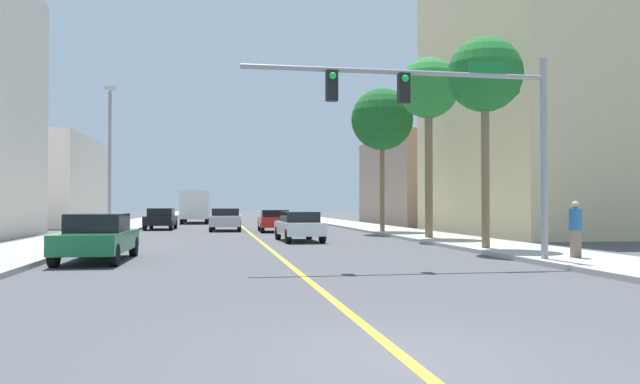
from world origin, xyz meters
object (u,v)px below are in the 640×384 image
at_px(palm_near, 485,77).
at_px(car_black, 161,218).
at_px(delivery_truck, 195,206).
at_px(palm_far, 382,120).
at_px(street_lamp, 110,152).
at_px(car_red, 274,220).
at_px(car_silver, 226,219).
at_px(pedestrian, 576,229).
at_px(car_white, 299,226).
at_px(traffic_signal_mast, 455,112).
at_px(palm_mid, 428,91).
at_px(car_green, 98,237).

distance_m(palm_near, car_black, 26.13).
bearing_deg(delivery_truck, palm_far, -61.70).
xyz_separation_m(street_lamp, palm_near, (15.03, -12.07, 1.97)).
relative_size(palm_near, car_red, 1.96).
bearing_deg(car_black, palm_near, 122.91).
xyz_separation_m(car_silver, pedestrian, (9.83, -23.27, 0.22)).
relative_size(street_lamp, pedestrian, 4.57).
distance_m(car_white, car_red, 9.78).
height_order(traffic_signal_mast, delivery_truck, traffic_signal_mast).
height_order(car_white, car_red, car_white).
distance_m(palm_near, car_silver, 21.82).
bearing_deg(car_black, delivery_truck, -96.34).
xyz_separation_m(palm_mid, car_silver, (-9.30, 12.23, -6.36)).
height_order(traffic_signal_mast, car_green, traffic_signal_mast).
xyz_separation_m(traffic_signal_mast, car_black, (-10.27, 26.20, -3.59)).
height_order(palm_near, car_red, palm_near).
bearing_deg(car_black, traffic_signal_mast, 113.02).
distance_m(palm_mid, car_red, 13.64).
height_order(palm_near, delivery_truck, palm_near).
bearing_deg(car_red, car_white, -87.96).
xyz_separation_m(traffic_signal_mast, palm_mid, (3.34, 11.27, 2.78)).
bearing_deg(car_white, traffic_signal_mast, -78.94).
distance_m(palm_mid, pedestrian, 12.64).
height_order(car_red, delivery_truck, delivery_truck).
height_order(palm_near, pedestrian, palm_near).
distance_m(traffic_signal_mast, palm_near, 5.69).
xyz_separation_m(palm_mid, car_white, (-6.15, 0.45, -6.40)).
distance_m(car_white, pedestrian, 13.29).
height_order(street_lamp, delivery_truck, street_lamp).
bearing_deg(car_white, street_lamp, 150.36).
height_order(car_silver, delivery_truck, delivery_truck).
height_order(traffic_signal_mast, car_white, traffic_signal_mast).
distance_m(palm_near, palm_mid, 6.92).
bearing_deg(car_black, street_lamp, 81.28).
height_order(palm_far, delivery_truck, palm_far).
xyz_separation_m(car_silver, car_white, (3.14, -11.78, -0.04)).
xyz_separation_m(traffic_signal_mast, car_white, (-2.81, 11.72, -3.62)).
bearing_deg(pedestrian, street_lamp, 144.42).
xyz_separation_m(traffic_signal_mast, car_red, (-3.01, 21.49, -3.62)).
xyz_separation_m(traffic_signal_mast, street_lamp, (-12.04, 16.47, 0.06)).
bearing_deg(car_black, palm_far, 150.34).
relative_size(palm_near, palm_far, 0.92).
bearing_deg(car_green, traffic_signal_mast, 164.75).
bearing_deg(pedestrian, car_silver, 122.89).
bearing_deg(delivery_truck, traffic_signal_mast, -77.60).
distance_m(car_red, pedestrian, 22.35).
bearing_deg(palm_mid, car_red, 121.88).
height_order(palm_mid, delivery_truck, palm_mid).
relative_size(car_red, pedestrian, 2.34).
height_order(street_lamp, palm_near, palm_near).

